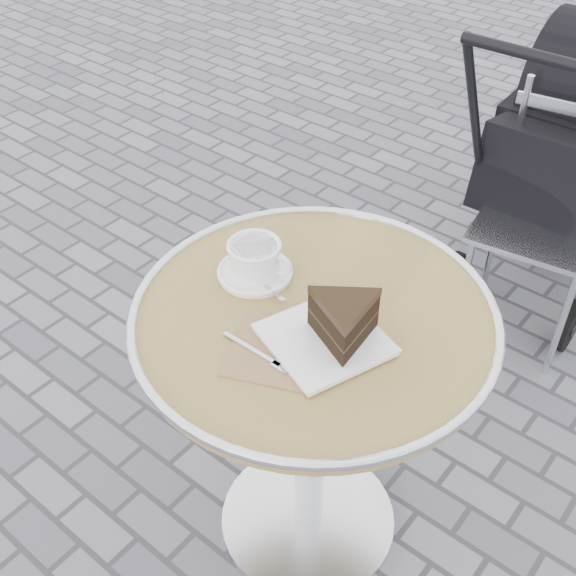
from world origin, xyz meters
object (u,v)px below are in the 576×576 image
Objects in this scene: cafe_table at (312,372)px; cappuccino_set at (255,262)px; cake_plate_set at (338,325)px; baby_stroller at (576,159)px; bistro_chair at (553,191)px.

cappuccino_set reaches higher than cafe_table.
baby_stroller reaches higher than cake_plate_set.
cappuccino_set is (-0.16, 0.02, 0.20)m from cafe_table.
bistro_chair is at bearing -84.39° from baby_stroller.
cappuccino_set is 0.17× the size of baby_stroller.
baby_stroller is at bearing 65.89° from cappuccino_set.
cake_plate_set is at bearing -29.01° from cappuccino_set.
cake_plate_set is 1.46m from baby_stroller.
cafe_table is 0.26m from cappuccino_set.
cafe_table is 1.10m from bistro_chair.
cappuccino_set is 0.56× the size of cake_plate_set.
baby_stroller is (-0.04, 0.29, -0.04)m from bistro_chair.
baby_stroller reaches higher than cafe_table.
baby_stroller is at bearing 88.67° from cafe_table.
cafe_table is 0.23m from cake_plate_set.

